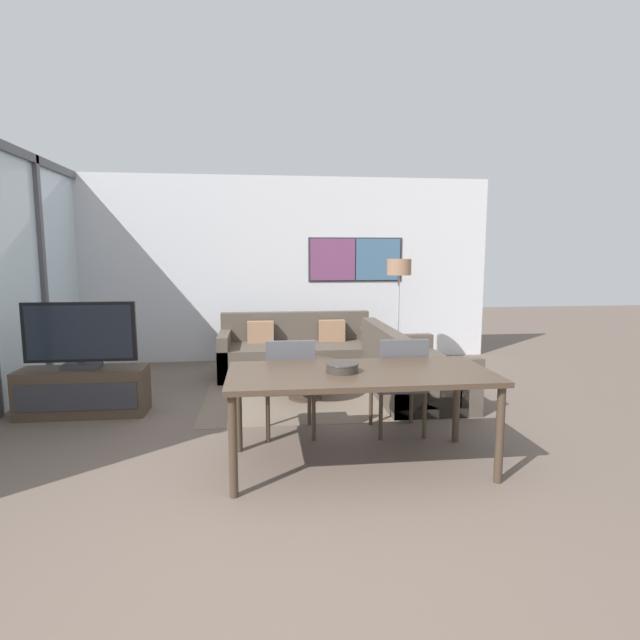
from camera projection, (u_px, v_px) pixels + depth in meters
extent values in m
plane|color=brown|center=(299.00, 541.00, 2.87)|extent=(24.00, 24.00, 0.00)
cube|color=silver|center=(274.00, 269.00, 7.64)|extent=(6.74, 0.06, 2.80)
cube|color=#2D2D33|center=(355.00, 260.00, 7.73)|extent=(1.47, 0.01, 0.68)
cube|color=#753D66|center=(333.00, 260.00, 7.68)|extent=(0.69, 0.02, 0.64)
cube|color=#426684|center=(378.00, 260.00, 7.76)|extent=(0.69, 0.02, 0.64)
cube|color=#515156|center=(43.00, 273.00, 6.07)|extent=(0.07, 0.08, 2.80)
cube|color=#706051|center=(305.00, 398.00, 5.68)|extent=(2.26, 1.79, 0.01)
cube|color=#423326|center=(84.00, 392.00, 5.09)|extent=(1.25, 0.40, 0.48)
cube|color=#2D2D33|center=(76.00, 397.00, 4.88)|extent=(1.15, 0.01, 0.27)
cube|color=#2D2D33|center=(82.00, 366.00, 5.05)|extent=(0.36, 0.20, 0.05)
cube|color=#2D2D33|center=(82.00, 360.00, 5.04)|extent=(0.06, 0.03, 0.08)
cube|color=black|center=(80.00, 332.00, 5.00)|extent=(1.09, 0.04, 0.61)
cube|color=black|center=(79.00, 332.00, 4.98)|extent=(1.02, 0.01, 0.55)
cube|color=#51473D|center=(298.00, 360.00, 6.77)|extent=(2.09, 0.92, 0.42)
cube|color=#51473D|center=(296.00, 340.00, 7.12)|extent=(2.09, 0.16, 0.82)
cube|color=#51473D|center=(225.00, 355.00, 6.65)|extent=(0.14, 0.92, 0.60)
cube|color=#51473D|center=(368.00, 352.00, 6.87)|extent=(0.14, 0.92, 0.60)
cube|color=#9E7556|center=(261.00, 332.00, 6.86)|extent=(0.36, 0.12, 0.30)
cube|color=#9E7556|center=(332.00, 331.00, 6.98)|extent=(0.36, 0.12, 0.30)
cube|color=#51473D|center=(415.00, 378.00, 5.75)|extent=(0.92, 1.65, 0.42)
cube|color=#51473D|center=(383.00, 362.00, 5.68)|extent=(0.16, 1.65, 0.82)
cube|color=#51473D|center=(437.00, 388.00, 5.00)|extent=(0.92, 0.14, 0.60)
cube|color=#51473D|center=(397.00, 357.00, 6.49)|extent=(0.92, 0.14, 0.60)
cube|color=#9E7556|center=(408.00, 355.00, 5.31)|extent=(0.12, 0.36, 0.30)
cylinder|color=#423326|center=(305.00, 397.00, 5.67)|extent=(0.37, 0.37, 0.03)
cylinder|color=#423326|center=(305.00, 382.00, 5.65)|extent=(0.15, 0.15, 0.38)
cylinder|color=#423326|center=(305.00, 364.00, 5.62)|extent=(0.83, 0.83, 0.04)
cube|color=#423326|center=(360.00, 374.00, 3.79)|extent=(2.00, 0.92, 0.04)
cylinder|color=#423326|center=(233.00, 447.00, 3.34)|extent=(0.06, 0.06, 0.71)
cylinder|color=#423326|center=(500.00, 435.00, 3.55)|extent=(0.06, 0.06, 0.71)
cylinder|color=#423326|center=(238.00, 410.00, 4.12)|extent=(0.06, 0.06, 0.71)
cylinder|color=#423326|center=(457.00, 402.00, 4.34)|extent=(0.06, 0.06, 0.71)
cube|color=#4C4C51|center=(289.00, 386.00, 4.53)|extent=(0.46, 0.46, 0.06)
cube|color=#4C4C51|center=(291.00, 365.00, 4.30)|extent=(0.42, 0.05, 0.42)
cylinder|color=#423326|center=(268.00, 419.00, 4.34)|extent=(0.04, 0.04, 0.42)
cylinder|color=#423326|center=(314.00, 417.00, 4.39)|extent=(0.04, 0.04, 0.42)
cylinder|color=#423326|center=(267.00, 405.00, 4.74)|extent=(0.04, 0.04, 0.42)
cylinder|color=#423326|center=(309.00, 404.00, 4.78)|extent=(0.04, 0.04, 0.42)
cube|color=#4C4C51|center=(397.00, 384.00, 4.59)|extent=(0.46, 0.46, 0.06)
cube|color=#4C4C51|center=(404.00, 363.00, 4.35)|extent=(0.42, 0.05, 0.42)
cylinder|color=#423326|center=(381.00, 417.00, 4.40)|extent=(0.04, 0.04, 0.42)
cylinder|color=#423326|center=(425.00, 415.00, 4.44)|extent=(0.04, 0.04, 0.42)
cylinder|color=#423326|center=(371.00, 404.00, 4.79)|extent=(0.04, 0.04, 0.42)
cylinder|color=#423326|center=(411.00, 402.00, 4.84)|extent=(0.04, 0.04, 0.42)
cylinder|color=#332D28|center=(342.00, 368.00, 3.75)|extent=(0.24, 0.24, 0.07)
torus|color=#332D28|center=(342.00, 364.00, 3.74)|extent=(0.25, 0.25, 0.02)
cylinder|color=#2D2D33|center=(397.00, 370.00, 7.03)|extent=(0.28, 0.28, 0.02)
cylinder|color=#B7B7BC|center=(398.00, 323.00, 6.94)|extent=(0.03, 0.03, 1.32)
cylinder|color=#9E7556|center=(399.00, 267.00, 6.84)|extent=(0.33, 0.33, 0.22)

